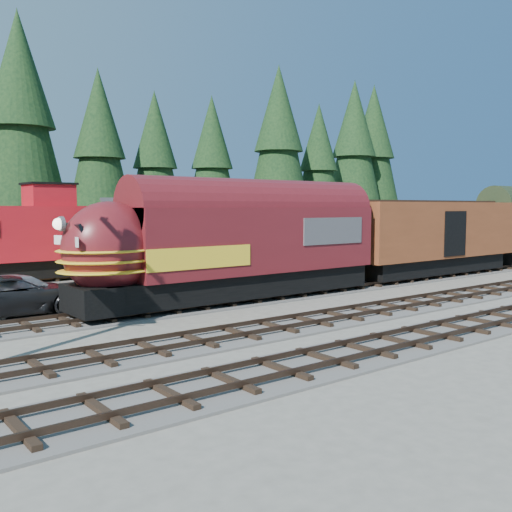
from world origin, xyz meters
TOP-DOWN VIEW (x-y plane):
  - ground at (0.00, 0.00)m, footprint 120.00×120.00m
  - track_siding at (10.00, 4.00)m, footprint 68.00×3.20m
  - track_main_south at (10.00, -2.00)m, footprint 68.00×3.20m
  - track_spur at (-10.00, 18.00)m, footprint 32.00×3.20m
  - depot at (-0.00, 10.50)m, footprint 12.80×7.00m
  - conifer_backdrop at (7.52, 24.65)m, footprint 78.81×23.59m
  - locomotive at (-4.09, 4.00)m, footprint 17.09×3.40m
  - boxcar at (12.84, 4.00)m, footprint 14.96×3.20m
  - caboose at (-9.02, 18.00)m, footprint 11.14×3.23m
  - pickup_truck_a at (-13.14, 7.27)m, footprint 6.46×3.21m
  - pickup_truck_b at (-12.76, 7.96)m, footprint 6.39×4.41m

SIDE VIEW (x-z plane):
  - ground at x=0.00m, z-range 0.00..0.00m
  - track_siding at x=10.00m, z-range -0.11..0.22m
  - track_main_south at x=10.00m, z-range -0.11..0.22m
  - track_spur at x=-10.00m, z-range -0.11..0.22m
  - pickup_truck_b at x=-12.76m, z-range 0.00..1.72m
  - pickup_truck_a at x=-13.14m, z-range 0.00..1.76m
  - locomotive at x=-4.09m, z-range 0.37..5.02m
  - boxcar at x=12.84m, z-range 0.45..5.15m
  - caboose at x=-9.02m, z-range -0.06..5.73m
  - depot at x=0.00m, z-range 0.31..5.61m
  - conifer_backdrop at x=7.52m, z-range 1.85..19.07m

